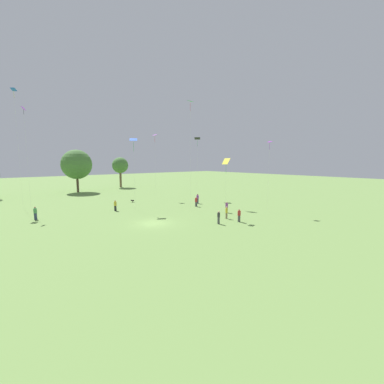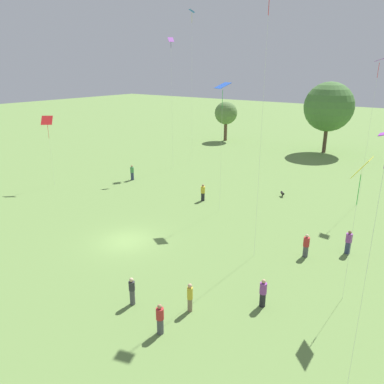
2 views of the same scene
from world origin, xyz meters
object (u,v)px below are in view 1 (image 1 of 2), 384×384
object	(u,v)px
kite_0	(155,138)
kite_1	(269,147)
person_5	(198,199)
dog_0	(132,201)
kite_8	(133,141)
kite_4	(226,162)
kite_7	(190,108)
person_1	(35,213)
person_6	(227,212)
person_2	(219,217)
person_4	(227,207)
person_3	(239,216)
kite_3	(14,99)
person_0	(196,202)
person_7	(115,206)
kite_6	(197,140)
kite_2	(24,117)

from	to	relation	value
kite_0	kite_1	size ratio (longest dim) A/B	1.24
person_5	kite_1	xyz separation A→B (m)	(3.46, -13.19, 9.47)
person_5	dog_0	xyz separation A→B (m)	(-9.09, 9.13, -0.53)
kite_8	kite_4	bearing A→B (deg)	44.32
kite_7	person_1	bearing A→B (deg)	-173.44
person_5	person_6	size ratio (longest dim) A/B	1.04
person_2	person_4	xyz separation A→B (m)	(6.15, 4.31, -0.00)
person_3	kite_0	size ratio (longest dim) A/B	0.13
person_5	kite_3	world-z (taller)	kite_3
person_2	person_1	bearing A→B (deg)	141.02
person_0	kite_4	size ratio (longest dim) A/B	0.20
person_7	kite_4	xyz separation A→B (m)	(16.49, -9.07, 7.03)
person_1	person_7	bearing A→B (deg)	41.09
kite_8	dog_0	xyz separation A→B (m)	(3.15, 7.41, -10.90)
kite_6	kite_7	size ratio (longest dim) A/B	0.75
kite_2	kite_3	distance (m)	6.20
dog_0	person_2	bearing A→B (deg)	-129.78
person_2	person_7	size ratio (longest dim) A/B	0.98
kite_4	person_3	bearing A→B (deg)	5.49
person_4	dog_0	world-z (taller)	person_4
person_0	person_7	xyz separation A→B (m)	(-12.81, 5.38, 0.00)
kite_0	dog_0	distance (m)	14.72
person_4	kite_6	bearing A→B (deg)	-163.42
person_2	kite_8	distance (m)	19.15
kite_3	dog_0	world-z (taller)	kite_3
kite_0	dog_0	size ratio (longest dim) A/B	22.58
person_5	kite_8	bearing A→B (deg)	140.26
person_2	kite_8	world-z (taller)	kite_8
person_5	kite_3	xyz separation A→B (m)	(-26.43, 16.46, 17.54)
person_7	kite_6	distance (m)	23.46
person_7	kite_8	size ratio (longest dim) A/B	0.15
person_4	dog_0	distance (m)	19.95
person_1	person_2	distance (m)	25.41
person_5	kite_6	xyz separation A→B (m)	(4.99, 5.94, 11.68)
kite_7	kite_3	bearing A→B (deg)	163.90
person_5	kite_4	size ratio (longest dim) A/B	0.21
kite_4	dog_0	xyz separation A→B (m)	(-10.45, 15.14, -7.53)
person_4	person_6	size ratio (longest dim) A/B	1.00
person_2	kite_2	size ratio (longest dim) A/B	0.10
person_0	dog_0	size ratio (longest dim) A/B	2.87
person_4	kite_1	size ratio (longest dim) A/B	0.16
person_1	kite_2	world-z (taller)	kite_2
kite_0	kite_8	xyz separation A→B (m)	(-10.18, -10.14, -1.74)
person_5	kite_6	world-z (taller)	kite_6
kite_3	person_0	bearing A→B (deg)	-133.34
person_5	person_6	bearing A→B (deg)	-144.68
person_0	kite_1	size ratio (longest dim) A/B	0.16
person_3	person_5	world-z (taller)	person_5
person_0	person_6	distance (m)	10.51
person_1	kite_3	world-z (taller)	kite_3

